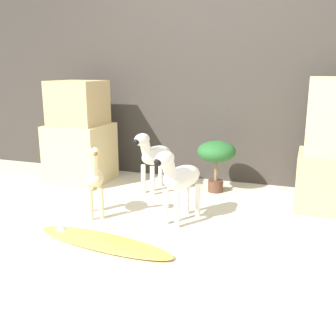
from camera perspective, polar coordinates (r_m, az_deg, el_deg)
The scene contains 9 objects.
ground_plane at distance 3.03m, azimuth -2.02°, elevation -9.36°, with size 14.00×14.00×0.00m, color beige.
wall_back at distance 4.33m, azimuth 6.03°, elevation 12.68°, with size 6.40×0.08×2.20m.
rock_pillar_left at distance 4.37m, azimuth -12.67°, elevation 4.51°, with size 0.61×0.60×1.09m.
rock_pillar_right at distance 3.71m, azimuth 23.17°, elevation 2.45°, with size 0.61×0.60×1.14m.
zebra_right at distance 3.11m, azimuth 1.64°, elevation -1.37°, with size 0.30×0.56×0.62m.
zebra_left at distance 3.92m, azimuth -2.06°, elevation 1.89°, with size 0.29×0.56×0.62m.
giraffe_figurine at distance 3.30m, azimuth -10.58°, elevation -1.48°, with size 0.31×0.39×0.63m.
potted_palm_front at distance 3.93m, azimuth 7.05°, elevation 1.97°, with size 0.38×0.38×0.52m.
surfboard at distance 2.88m, azimuth -9.57°, elevation -10.45°, with size 1.14×0.42×0.08m.
Camera 1 is at (1.04, -2.58, 1.22)m, focal length 42.00 mm.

